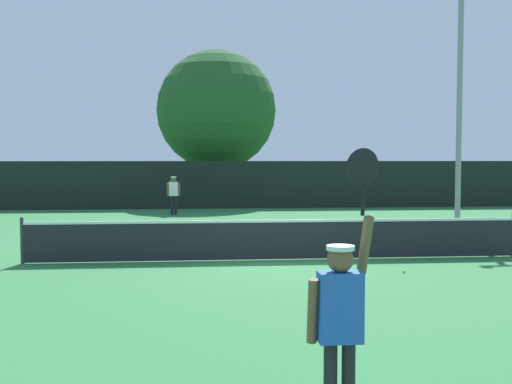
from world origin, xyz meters
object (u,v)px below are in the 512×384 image
player_serving (341,309)px  parked_car_near (256,186)px  tennis_ball (404,271)px  player_receiving (174,191)px  light_pole (460,89)px  large_tree (216,110)px

player_serving → parked_car_near: (2.11, 30.94, -0.33)m
player_serving → tennis_ball: bearing=67.1°
player_receiving → light_pole: light_pole is taller
large_tree → parked_car_near: large_tree is taller
large_tree → parked_car_near: 5.71m
player_receiving → light_pole: bearing=144.7°
large_tree → tennis_ball: bearing=-80.7°
player_serving → parked_car_near: bearing=86.1°
large_tree → parked_car_near: size_ratio=1.88×
light_pole → player_serving: bearing=-117.0°
light_pole → large_tree: (-7.62, 13.67, 0.31)m
player_receiving → tennis_ball: (5.43, -13.89, -0.97)m
tennis_ball → large_tree: size_ratio=0.01×
tennis_ball → light_pole: (4.23, 7.06, 4.67)m
player_receiving → light_pole: size_ratio=0.20×
tennis_ball → player_serving: bearing=-112.9°
tennis_ball → large_tree: large_tree is taller
player_receiving → tennis_ball: player_receiving is taller
player_serving → tennis_ball: (3.06, 7.26, -1.07)m
player_serving → large_tree: large_tree is taller
player_receiving → light_pole: (9.65, -6.82, 3.70)m
player_serving → parked_car_near: size_ratio=0.57×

